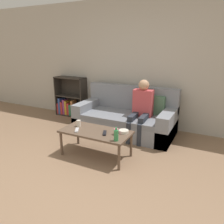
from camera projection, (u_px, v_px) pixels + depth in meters
name	position (u px, v px, depth m)	size (l,w,h in m)	color
ground_plane	(67.00, 184.00, 2.76)	(22.00, 22.00, 0.00)	#84664C
wall_back	(139.00, 64.00, 4.52)	(12.00, 0.06, 2.60)	#B7B2A8
couch	(126.00, 118.00, 4.37)	(1.92, 0.93, 0.89)	gray
bookshelf	(70.00, 101.00, 5.40)	(0.79, 0.28, 0.95)	#332D28
coffee_table	(96.00, 133.00, 3.38)	(1.09, 0.53, 0.42)	brown
person_adult	(142.00, 106.00, 4.03)	(0.37, 0.65, 1.08)	#282D38
cup_near	(116.00, 132.00, 3.22)	(0.07, 0.07, 0.09)	pink
cup_far	(79.00, 123.00, 3.54)	(0.07, 0.07, 0.11)	silver
tv_remote_0	(77.00, 130.00, 3.37)	(0.12, 0.17, 0.02)	#B7B7BC
tv_remote_1	(105.00, 133.00, 3.26)	(0.12, 0.17, 0.02)	black
snack_bowl	(124.00, 132.00, 3.28)	(0.15, 0.15, 0.05)	beige
bottle	(116.00, 135.00, 3.00)	(0.06, 0.06, 0.19)	#33844C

